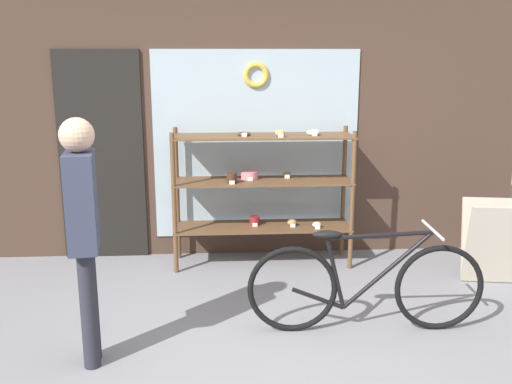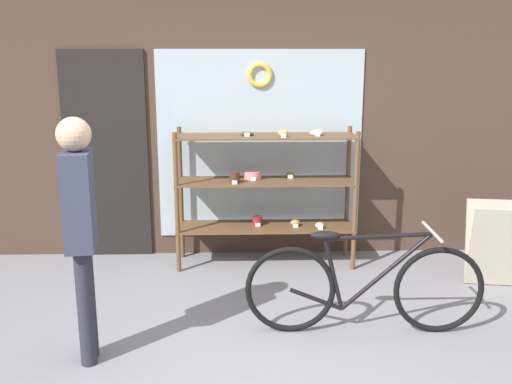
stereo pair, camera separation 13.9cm
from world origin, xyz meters
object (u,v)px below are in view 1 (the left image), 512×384
at_px(bicycle, 365,285).
at_px(sandwich_board, 491,242).
at_px(display_case, 263,184).
at_px(pedestrian, 83,224).

relative_size(bicycle, sandwich_board, 2.36).
bearing_deg(bicycle, display_case, 116.05).
xyz_separation_m(display_case, sandwich_board, (2.04, -0.63, -0.43)).
bearing_deg(sandwich_board, display_case, 172.82).
distance_m(sandwich_board, pedestrian, 3.60).
relative_size(sandwich_board, pedestrian, 0.45).
height_order(display_case, sandwich_board, display_case).
height_order(display_case, pedestrian, pedestrian).
xyz_separation_m(bicycle, pedestrian, (-1.96, -0.35, 0.62)).
height_order(display_case, bicycle, display_case).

